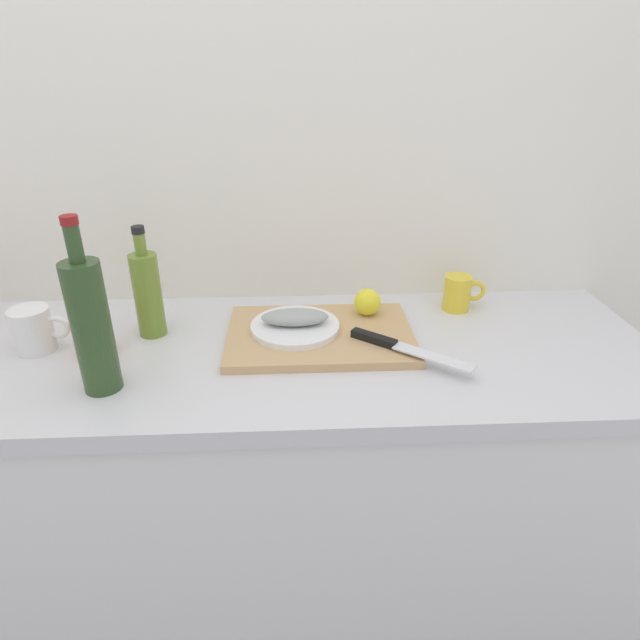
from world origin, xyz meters
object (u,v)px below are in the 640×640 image
Objects in this scene: white_plate at (295,327)px; chef_knife at (395,345)px; coffee_mug_0 at (34,330)px; wine_bottle at (91,325)px; fish_fillet at (295,317)px; lemon_0 at (367,302)px; olive_oil_bottle at (148,293)px; cutting_board at (320,335)px; orange_0 at (95,337)px; coffee_mug_1 at (458,293)px.

chef_knife is (0.22, -0.10, 0.00)m from white_plate.
coffee_mug_0 is (-0.59, -0.03, 0.02)m from white_plate.
wine_bottle is 2.79× the size of coffee_mug_0.
fish_fillet is at bearing -167.26° from chef_knife.
olive_oil_bottle is at bearing -175.64° from lemon_0.
chef_knife is at bearing -29.16° from cutting_board.
olive_oil_bottle is 3.25× the size of orange_0.
cutting_board is 0.07m from fish_fillet.
white_plate is 0.45m from orange_0.
white_plate is at bearing -162.34° from coffee_mug_1.
olive_oil_bottle is (-0.34, 0.04, 0.05)m from fish_fillet.
orange_0 is (-0.67, 0.05, 0.01)m from chef_knife.
orange_0 is (-0.63, -0.13, -0.01)m from lemon_0.
chef_knife is 1.94× the size of coffee_mug_0.
fish_fillet is at bearing -157.23° from lemon_0.
lemon_0 is at bearing 25.62° from wine_bottle.
wine_bottle is 0.27m from coffee_mug_0.
coffee_mug_1 is at bearing 17.66° from fish_fillet.
white_plate is at bearing -157.23° from lemon_0.
coffee_mug_1 is at bearing 86.41° from chef_knife.
olive_oil_bottle is at bearing 173.14° from cutting_board.
orange_0 is (-0.45, -0.05, -0.01)m from fish_fillet.
wine_bottle is (-0.45, -0.18, 0.13)m from cutting_board.
olive_oil_bottle is at bearing 40.82° from orange_0.
coffee_mug_0 is at bearing -164.62° from olive_oil_bottle.
orange_0 is (-0.50, -0.04, 0.03)m from cutting_board.
coffee_mug_1 is 0.89m from orange_0.
cutting_board is at bearing -158.14° from coffee_mug_1.
lemon_0 is at bearing 22.77° from fish_fillet.
white_plate is 0.45m from coffee_mug_1.
white_plate is 0.24m from chef_knife.
cutting_board is at bearing 22.49° from wine_bottle.
lemon_0 is 0.19× the size of wine_bottle.
chef_knife is at bearing 8.89° from wine_bottle.
lemon_0 is (-0.04, 0.18, 0.02)m from chef_knife.
lemon_0 is at bearing -166.26° from coffee_mug_1.
fish_fillet reaches higher than white_plate.
cutting_board is 0.50m from wine_bottle.
orange_0 reaches higher than cutting_board.
wine_bottle reaches higher than orange_0.
chef_knife is at bearing -131.25° from coffee_mug_1.
wine_bottle reaches higher than coffee_mug_1.
coffee_mug_0 is at bearing -170.62° from coffee_mug_1.
cutting_board is at bearing -6.86° from olive_oil_bottle.
cutting_board is 0.65m from coffee_mug_0.
coffee_mug_0 is at bearing 140.07° from wine_bottle.
fish_fillet is at bearing 168.33° from cutting_board.
coffee_mug_0 is 1.55× the size of orange_0.
lemon_0 is 0.26m from coffee_mug_1.
orange_0 is (-0.06, 0.14, -0.10)m from wine_bottle.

